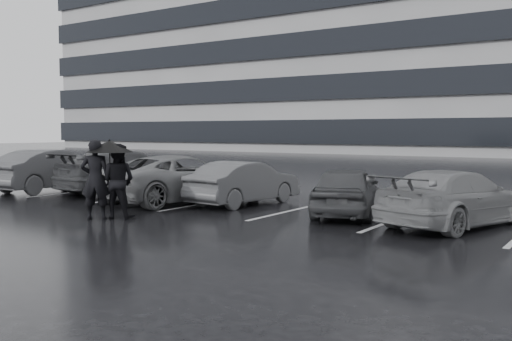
{
  "coord_description": "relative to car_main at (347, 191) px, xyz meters",
  "views": [
    {
      "loc": [
        8.07,
        -10.75,
        2.09
      ],
      "look_at": [
        0.19,
        1.0,
        1.1
      ],
      "focal_mm": 40.0,
      "sensor_mm": 36.0,
      "label": 1
    }
  ],
  "objects": [
    {
      "name": "ground",
      "position": [
        -2.16,
        -2.09,
        -0.62
      ],
      "size": [
        160.0,
        160.0,
        0.0
      ],
      "primitive_type": "plane",
      "color": "black",
      "rests_on": "ground"
    },
    {
      "name": "office_building",
      "position": [
        -24.16,
        45.91,
        13.72
      ],
      "size": [
        61.0,
        26.0,
        29.0
      ],
      "color": "#959598",
      "rests_on": "ground"
    },
    {
      "name": "car_main",
      "position": [
        0.0,
        0.0,
        0.0
      ],
      "size": [
        2.49,
        3.89,
        1.23
      ],
      "primitive_type": "imported",
      "rotation": [
        0.0,
        0.0,
        3.45
      ],
      "color": "black",
      "rests_on": "ground"
    },
    {
      "name": "car_west_a",
      "position": [
        -3.32,
        0.34,
        -0.0
      ],
      "size": [
        1.63,
        3.82,
        1.23
      ],
      "primitive_type": "imported",
      "rotation": [
        0.0,
        0.0,
        3.05
      ],
      "color": "#313033",
      "rests_on": "ground"
    },
    {
      "name": "car_west_b",
      "position": [
        -5.31,
        -0.14,
        0.07
      ],
      "size": [
        3.0,
        5.23,
        1.37
      ],
      "primitive_type": "imported",
      "rotation": [
        0.0,
        0.0,
        2.99
      ],
      "color": "#535356",
      "rests_on": "ground"
    },
    {
      "name": "car_west_c",
      "position": [
        -8.41,
        0.66,
        0.1
      ],
      "size": [
        2.49,
        5.12,
        1.43
      ],
      "primitive_type": "imported",
      "rotation": [
        0.0,
        0.0,
        3.04
      ],
      "color": "black",
      "rests_on": "ground"
    },
    {
      "name": "car_west_d",
      "position": [
        -10.97,
        -0.38,
        0.11
      ],
      "size": [
        1.77,
        4.46,
        1.44
      ],
      "primitive_type": "imported",
      "rotation": [
        0.0,
        0.0,
        3.2
      ],
      "color": "#313033",
      "rests_on": "ground"
    },
    {
      "name": "car_east",
      "position": [
        2.64,
        -0.15,
        0.0
      ],
      "size": [
        2.86,
        4.59,
        1.24
      ],
      "primitive_type": "imported",
      "rotation": [
        0.0,
        0.0,
        2.86
      ],
      "color": "#535356",
      "rests_on": "ground"
    },
    {
      "name": "pedestrian_left",
      "position": [
        -4.63,
        -3.88,
        0.33
      ],
      "size": [
        0.82,
        0.77,
        1.89
      ],
      "primitive_type": "imported",
      "rotation": [
        0.0,
        0.0,
        3.77
      ],
      "color": "black",
      "rests_on": "ground"
    },
    {
      "name": "pedestrian_right",
      "position": [
        -4.36,
        -3.45,
        0.28
      ],
      "size": [
        1.05,
        0.94,
        1.78
      ],
      "primitive_type": "imported",
      "rotation": [
        0.0,
        0.0,
        3.5
      ],
      "color": "black",
      "rests_on": "ground"
    },
    {
      "name": "umbrella",
      "position": [
        -4.47,
        -3.58,
        1.1
      ],
      "size": [
        1.11,
        1.11,
        1.89
      ],
      "color": "black",
      "rests_on": "ground"
    },
    {
      "name": "stall_stripes",
      "position": [
        -2.96,
        0.41,
        -0.61
      ],
      "size": [
        19.72,
        5.0,
        0.0
      ],
      "color": "#B8B8BB",
      "rests_on": "ground"
    }
  ]
}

